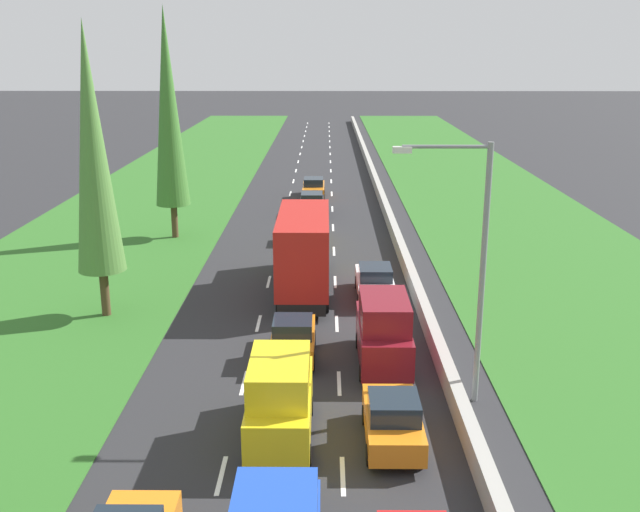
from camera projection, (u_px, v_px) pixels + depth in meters
name	position (u px, v px, depth m)	size (l,w,h in m)	color
ground_plane	(312.00, 187.00, 64.12)	(300.00, 300.00, 0.00)	#28282B
grass_verge_left	(169.00, 187.00, 64.21)	(14.00, 140.00, 0.04)	#2D6623
grass_verge_right	(474.00, 187.00, 64.01)	(14.00, 140.00, 0.04)	#2D6623
median_barrier	(376.00, 183.00, 63.96)	(0.44, 120.00, 0.85)	#9E9B93
lane_markings	(312.00, 187.00, 64.12)	(3.64, 116.00, 0.01)	white
yellow_van_centre_lane	(280.00, 399.00, 22.42)	(1.96, 4.90, 2.82)	yellow
orange_hatchback_centre_lane	(293.00, 338.00, 28.60)	(1.74, 3.90, 1.72)	orange
orange_hatchback_right_lane	(393.00, 420.00, 22.30)	(1.74, 3.90, 1.72)	orange
maroon_van_right_lane	(384.00, 331.00, 27.83)	(1.96, 4.90, 2.82)	maroon
red_box_truck_centre_lane	(304.00, 249.00, 36.15)	(2.46, 9.40, 4.18)	black
white_sedan_right_lane	(375.00, 282.00, 35.57)	(1.82, 4.50, 1.64)	white
yellow_sedan_centre_lane	(308.00, 229.00, 46.02)	(1.82, 4.50, 1.64)	yellow
black_sedan_centre_lane	(312.00, 204.00, 53.45)	(1.82, 4.50, 1.64)	black
orange_sedan_centre_lane	(314.00, 188.00, 59.51)	(1.82, 4.50, 1.64)	orange
poplar_tree_second	(93.00, 150.00, 31.30)	(2.13, 2.13, 13.09)	#4C3823
poplar_tree_third	(168.00, 108.00, 44.83)	(2.16, 2.16, 14.43)	#4C3823
street_light_mast	(473.00, 257.00, 23.90)	(3.20, 0.28, 9.00)	gray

